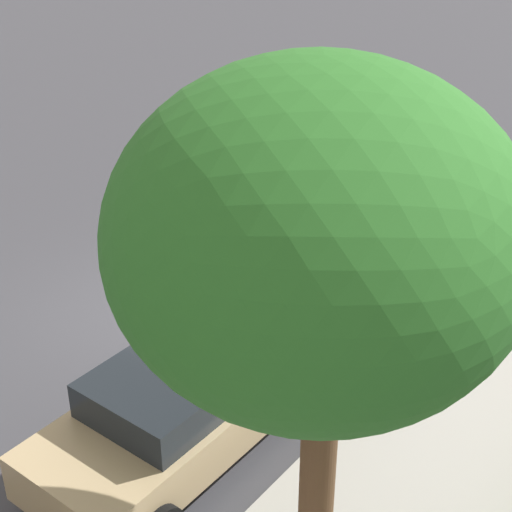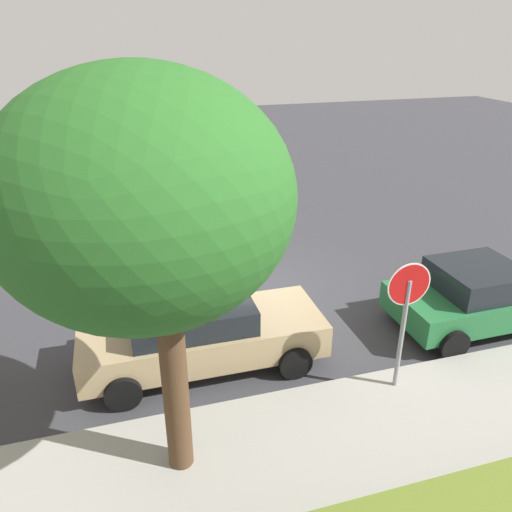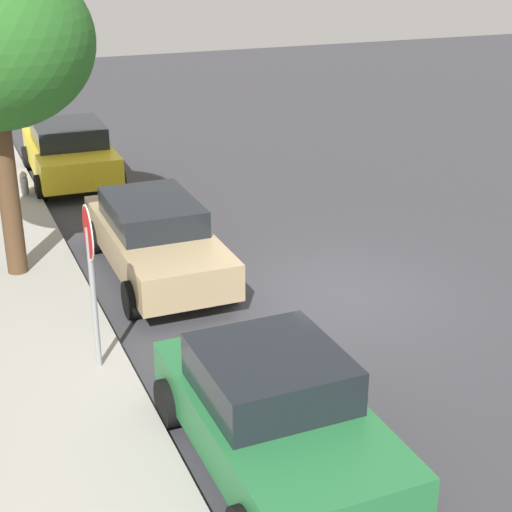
% 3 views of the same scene
% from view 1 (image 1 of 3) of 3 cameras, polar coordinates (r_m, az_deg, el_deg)
% --- Properties ---
extents(ground_plane, '(60.00, 60.00, 0.00)m').
position_cam_1_polar(ground_plane, '(13.30, -7.42, -4.01)').
color(ground_plane, '#38383D').
extents(sidewalk_curb, '(32.00, 2.63, 0.14)m').
position_cam_1_polar(sidewalk_curb, '(10.88, 13.72, -12.84)').
color(sidewalk_curb, '#9E9B93').
rests_on(sidewalk_curb, ground_plane).
extents(stop_sign, '(0.77, 0.08, 2.56)m').
position_cam_1_polar(stop_sign, '(11.03, 13.01, -1.31)').
color(stop_sign, gray).
rests_on(stop_sign, ground_plane).
extents(parked_car_green, '(3.83, 2.06, 1.43)m').
position_cam_1_polar(parked_car_green, '(14.34, 12.21, 1.46)').
color(parked_car_green, '#236B38').
rests_on(parked_car_green, ground_plane).
extents(parked_car_tan, '(4.57, 1.97, 1.41)m').
position_cam_1_polar(parked_car_tan, '(10.17, -4.83, -10.48)').
color(parked_car_tan, tan).
rests_on(parked_car_tan, ground_plane).
extents(street_tree_near_corner, '(3.50, 3.50, 5.71)m').
position_cam_1_polar(street_tree_near_corner, '(6.38, 4.45, 1.12)').
color(street_tree_near_corner, '#513823').
rests_on(street_tree_near_corner, ground_plane).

